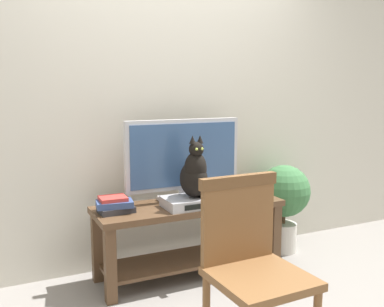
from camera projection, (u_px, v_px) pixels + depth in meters
The scene contains 8 objects.
back_wall at pixel (160, 85), 3.36m from camera, with size 7.00×0.12×2.80m, color beige.
tv_stand at pixel (189, 226), 3.17m from camera, with size 1.38×0.46×0.54m.
tv at pixel (184, 158), 3.18m from camera, with size 0.89×0.20×0.61m.
media_box at pixel (194, 202), 3.05m from camera, with size 0.42×0.26×0.07m.
cat at pixel (195, 174), 3.01m from camera, with size 0.18×0.30×0.44m.
wooden_chair at pixel (250, 257), 2.14m from camera, with size 0.45×0.46×0.94m.
book_stack at pixel (115, 205), 2.91m from camera, with size 0.26×0.19×0.11m.
potted_plant at pixel (284, 198), 3.62m from camera, with size 0.43×0.43×0.74m.
Camera 1 is at (-1.23, -2.19, 1.37)m, focal length 40.52 mm.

